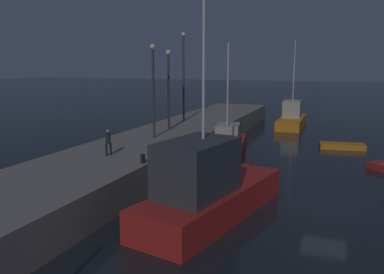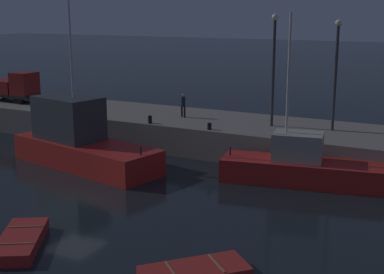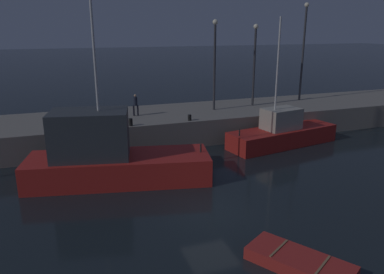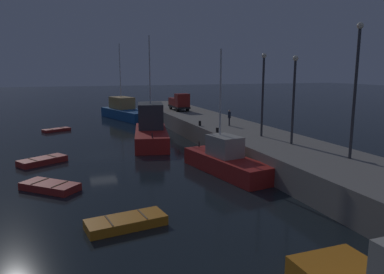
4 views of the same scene
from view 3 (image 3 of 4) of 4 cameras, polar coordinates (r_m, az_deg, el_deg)
The scene contains 11 objects.
ground_plane at distance 19.19m, azimuth 2.88°, elevation -11.48°, with size 320.00×320.00×0.00m, color black.
pier_quay at distance 31.41m, azimuth -6.78°, elevation 1.63°, with size 69.45×7.34×2.05m.
fishing_trawler_red at distance 30.18m, azimuth 13.52°, elevation 0.63°, with size 9.48×4.18×9.68m.
fishing_boat_white at distance 22.78m, azimuth -12.48°, elevation -2.87°, with size 11.20×5.50×11.74m.
rowboat_white_mid at distance 15.76m, azimuth 16.00°, elevation -17.86°, with size 3.48×4.26×0.55m.
lamp_post_west at distance 32.13m, azimuth 3.47°, elevation 11.90°, with size 0.44×0.44×7.52m.
lamp_post_east at distance 34.34m, azimuth 9.48°, elevation 11.70°, with size 0.44×0.44×7.17m.
lamp_post_central at distance 38.02m, azimuth 16.59°, elevation 13.19°, with size 0.44×0.44×9.08m.
dockworker at distance 30.57m, azimuth -8.58°, elevation 5.04°, with size 0.44×0.42×1.75m.
bollard_west at distance 27.61m, azimuth -9.29°, elevation 2.24°, with size 0.28×0.28×0.54m, color black.
bollard_central at distance 28.83m, azimuth -0.36°, elevation 2.97°, with size 0.28×0.28×0.45m, color black.
Camera 3 is at (-6.51, -15.67, 8.97)m, focal length 35.11 mm.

